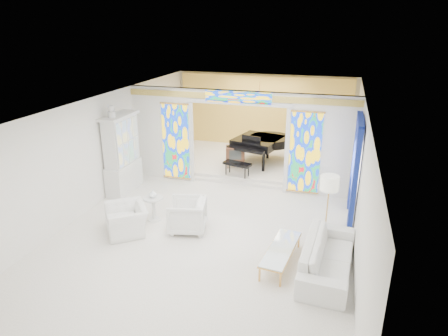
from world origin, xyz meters
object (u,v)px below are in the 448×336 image
(coffee_table, at_px, (281,249))
(grand_piano, at_px, (263,142))
(china_cabinet, at_px, (122,154))
(armchair_right, at_px, (187,215))
(sofa, at_px, (328,257))
(tv_console, at_px, (235,154))
(armchair_left, at_px, (127,219))

(coffee_table, xyz_separation_m, grand_piano, (-1.58, 5.84, 0.58))
(china_cabinet, bearing_deg, armchair_right, -32.69)
(coffee_table, distance_m, grand_piano, 6.08)
(china_cabinet, bearing_deg, coffee_table, -26.17)
(sofa, xyz_separation_m, tv_console, (-3.35, 5.09, 0.31))
(armchair_left, distance_m, armchair_right, 1.48)
(grand_piano, bearing_deg, china_cabinet, -123.47)
(sofa, height_order, coffee_table, sofa)
(china_cabinet, bearing_deg, armchair_left, -59.23)
(armchair_right, height_order, grand_piano, grand_piano)
(armchair_right, distance_m, tv_console, 4.29)
(armchair_right, distance_m, coffee_table, 2.58)
(china_cabinet, relative_size, armchair_left, 2.55)
(sofa, relative_size, coffee_table, 1.39)
(china_cabinet, relative_size, grand_piano, 0.94)
(armchair_right, height_order, coffee_table, armchair_right)
(sofa, relative_size, grand_piano, 0.83)
(armchair_left, xyz_separation_m, coffee_table, (3.84, -0.28, -0.00))
(china_cabinet, relative_size, sofa, 1.13)
(armchair_left, bearing_deg, tv_console, 125.08)
(coffee_table, distance_m, tv_console, 5.61)
(china_cabinet, xyz_separation_m, armchair_right, (2.74, -1.76, -0.76))
(coffee_table, bearing_deg, tv_console, 115.12)
(armchair_right, xyz_separation_m, tv_console, (0.08, 4.28, 0.25))
(tv_console, bearing_deg, sofa, -72.67)
(china_cabinet, height_order, sofa, china_cabinet)
(china_cabinet, relative_size, coffee_table, 1.57)
(grand_piano, relative_size, tv_console, 3.93)
(sofa, distance_m, grand_piano, 6.41)
(sofa, bearing_deg, grand_piano, 27.12)
(sofa, height_order, grand_piano, grand_piano)
(armchair_right, bearing_deg, sofa, 64.19)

